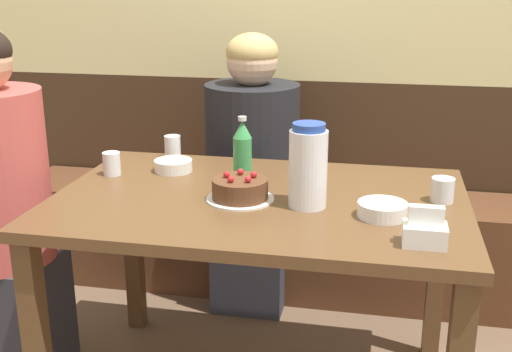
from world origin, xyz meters
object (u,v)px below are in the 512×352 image
water_pitcher (308,166)px  bowl_soup_white (173,166)px  person_teal_shirt (252,173)px  soju_bottle (242,151)px  glass_water_tall (173,147)px  birthday_cake (240,190)px  glass_shot_small (112,164)px  bowl_rice_small (382,210)px  napkin_holder (425,231)px  bench_seat (295,241)px  glass_tumbler_short (443,190)px

water_pitcher → bowl_soup_white: water_pitcher is taller
person_teal_shirt → soju_bottle: bearing=8.4°
water_pitcher → glass_water_tall: water_pitcher is taller
glass_water_tall → person_teal_shirt: size_ratio=0.07×
birthday_cake → glass_shot_small: size_ratio=2.61×
glass_water_tall → person_teal_shirt: 0.44m
water_pitcher → bowl_soup_white: (-0.50, 0.26, -0.10)m
bowl_rice_small → glass_shot_small: glass_shot_small is taller
glass_shot_small → napkin_holder: bearing=-21.6°
bench_seat → bowl_rice_small: bearing=-68.1°
soju_bottle → glass_water_tall: size_ratio=2.53×
bench_seat → bowl_soup_white: (-0.35, -0.63, 0.52)m
glass_tumbler_short → soju_bottle: bearing=172.6°
soju_bottle → person_teal_shirt: person_teal_shirt is taller
soju_bottle → napkin_holder: 0.72m
soju_bottle → glass_shot_small: (-0.45, -0.03, -0.06)m
napkin_holder → glass_water_tall: size_ratio=1.28×
bowl_soup_white → person_teal_shirt: person_teal_shirt is taller
water_pitcher → glass_water_tall: size_ratio=2.92×
water_pitcher → bowl_rice_small: water_pitcher is taller
birthday_cake → soju_bottle: size_ratio=0.95×
water_pitcher → soju_bottle: 0.32m
person_teal_shirt → bench_seat: bearing=132.2°
soju_bottle → person_teal_shirt: 0.59m
bowl_soup_white → bowl_rice_small: bowl_rice_small is taller
bowl_soup_white → glass_shot_small: size_ratio=1.67×
glass_water_tall → bowl_rice_small: bearing=-30.9°
birthday_cake → bowl_rice_small: bearing=-8.1°
bowl_soup_white → bowl_rice_small: size_ratio=0.94×
birthday_cake → glass_tumbler_short: 0.61m
soju_bottle → glass_water_tall: (-0.32, 0.22, -0.06)m
soju_bottle → napkin_holder: bearing=-37.1°
bowl_soup_white → soju_bottle: bearing=-12.3°
glass_tumbler_short → glass_water_tall: bearing=162.6°
bowl_soup_white → person_teal_shirt: 0.53m
bowl_rice_small → person_teal_shirt: bearing=124.6°
water_pitcher → glass_shot_small: bearing=165.7°
napkin_holder → birthday_cake: bearing=155.7°
birthday_cake → water_pitcher: bearing=-3.8°
water_pitcher → napkin_holder: water_pitcher is taller
birthday_cake → bowl_rice_small: (0.43, -0.06, -0.01)m
glass_water_tall → glass_shot_small: size_ratio=1.09×
bowl_rice_small → glass_water_tall: size_ratio=1.64×
bowl_rice_small → glass_shot_small: size_ratio=1.78×
soju_bottle → glass_tumbler_short: (0.64, -0.08, -0.07)m
soju_bottle → person_teal_shirt: (-0.08, 0.53, -0.24)m
bench_seat → glass_water_tall: glass_water_tall is taller
bowl_rice_small → person_teal_shirt: person_teal_shirt is taller
soju_bottle → bowl_soup_white: bearing=167.7°
glass_tumbler_short → water_pitcher: bearing=-163.0°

